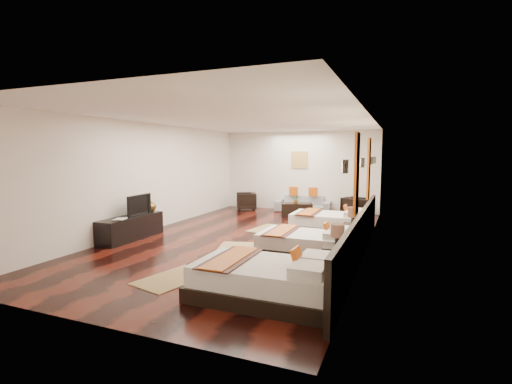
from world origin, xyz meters
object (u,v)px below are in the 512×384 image
at_px(book, 115,219).
at_px(table_plant, 296,199).
at_px(tv_console, 131,228).
at_px(bed_mid, 306,244).
at_px(armchair_right, 355,206).
at_px(nightstand_a, 337,257).
at_px(bed_near, 266,280).
at_px(coffee_table, 297,209).
at_px(nightstand_b, 353,233).
at_px(tv, 136,205).
at_px(sofa, 303,204).
at_px(figurine, 149,205).
at_px(bed_far, 329,222).
at_px(armchair_left, 246,201).

distance_m(book, table_plant, 5.84).
bearing_deg(tv_console, bed_mid, 2.02).
xyz_separation_m(armchair_right, table_plant, (-1.78, -0.68, 0.22)).
xyz_separation_m(nightstand_a, book, (-4.95, 0.25, 0.26)).
height_order(bed_near, bed_mid, bed_near).
bearing_deg(table_plant, coffee_table, 84.02).
distance_m(nightstand_b, tv, 5.05).
relative_size(tv_console, sofa, 0.94).
distance_m(nightstand_a, sofa, 6.69).
distance_m(armchair_right, coffee_table, 1.88).
bearing_deg(table_plant, bed_near, -77.73).
height_order(tv, table_plant, tv).
distance_m(bed_near, nightstand_b, 3.49).
xyz_separation_m(nightstand_b, table_plant, (-2.23, 3.38, 0.23)).
height_order(nightstand_a, figurine, figurine).
distance_m(tv, book, 0.70).
xyz_separation_m(bed_far, nightstand_a, (0.75, -3.33, 0.05)).
bearing_deg(table_plant, figurine, -124.40).
bearing_deg(bed_far, nightstand_a, -77.29).
xyz_separation_m(armchair_left, armchair_right, (3.77, 0.19, -0.01)).
distance_m(bed_far, book, 5.21).
bearing_deg(armchair_right, bed_mid, -155.51).
distance_m(bed_near, armchair_right, 7.48).
xyz_separation_m(tv_console, sofa, (2.73, 5.54, 0.00)).
xyz_separation_m(tv, sofa, (2.68, 5.40, -0.52)).
relative_size(book, figurine, 0.88).
height_order(sofa, armchair_right, armchair_right).
xyz_separation_m(tv_console, figurine, (0.00, 0.69, 0.45)).
distance_m(tv_console, coffee_table, 5.45).
relative_size(armchair_right, table_plant, 2.57).
height_order(bed_near, coffee_table, bed_near).
bearing_deg(tv, armchair_left, -11.49).
height_order(tv_console, book, book).
relative_size(book, sofa, 0.16).
bearing_deg(figurine, armchair_left, 80.74).
xyz_separation_m(bed_mid, tv_console, (-4.19, -0.15, 0.03)).
distance_m(tv, table_plant, 5.25).
distance_m(bed_far, armchair_right, 2.79).
relative_size(sofa, coffee_table, 1.91).
height_order(tv, figurine, tv).
xyz_separation_m(tv_console, coffee_table, (2.73, 4.72, -0.08)).
bearing_deg(bed_far, coffee_table, 124.23).
bearing_deg(armchair_right, book, 170.31).
distance_m(bed_mid, coffee_table, 4.81).
bearing_deg(coffee_table, tv_console, -119.99).
bearing_deg(table_plant, nightstand_b, -56.65).
bearing_deg(bed_near, tv, 151.23).
bearing_deg(sofa, table_plant, -95.65).
xyz_separation_m(armchair_right, coffee_table, (-1.77, -0.62, -0.11)).
relative_size(book, armchair_left, 0.45).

